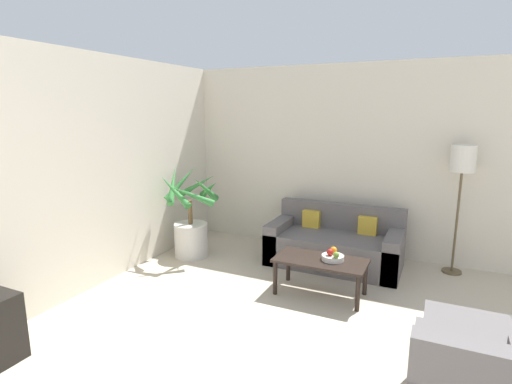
# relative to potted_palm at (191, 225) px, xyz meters

# --- Properties ---
(wall_back) EXTENTS (8.35, 0.06, 2.70)m
(wall_back) POSITION_rel_potted_palm_xyz_m (2.92, 1.19, 0.89)
(wall_back) COLOR beige
(wall_back) RESTS_ON ground_plane
(wall_left) EXTENTS (0.06, 7.91, 2.70)m
(wall_left) POSITION_rel_potted_palm_xyz_m (-0.48, -2.00, 0.89)
(wall_left) COLOR beige
(wall_left) RESTS_ON ground_plane
(potted_palm) EXTENTS (0.83, 0.91, 1.30)m
(potted_palm) POSITION_rel_potted_palm_xyz_m (0.00, 0.00, 0.00)
(potted_palm) COLOR beige
(potted_palm) RESTS_ON ground_plane
(sofa_loveseat) EXTENTS (1.73, 0.84, 0.78)m
(sofa_loveseat) POSITION_rel_potted_palm_xyz_m (1.93, 0.56, -0.19)
(sofa_loveseat) COLOR #605B5B
(sofa_loveseat) RESTS_ON ground_plane
(floor_lamp) EXTENTS (0.29, 0.29, 1.64)m
(floor_lamp) POSITION_rel_potted_palm_xyz_m (3.38, 0.93, 0.92)
(floor_lamp) COLOR brown
(floor_lamp) RESTS_ON ground_plane
(coffee_table) EXTENTS (1.01, 0.51, 0.42)m
(coffee_table) POSITION_rel_potted_palm_xyz_m (2.01, -0.41, -0.10)
(coffee_table) COLOR black
(coffee_table) RESTS_ON ground_plane
(fruit_bowl) EXTENTS (0.25, 0.25, 0.06)m
(fruit_bowl) POSITION_rel_potted_palm_xyz_m (2.14, -0.37, -0.02)
(fruit_bowl) COLOR beige
(fruit_bowl) RESTS_ON coffee_table
(apple_red) EXTENTS (0.07, 0.07, 0.07)m
(apple_red) POSITION_rel_potted_palm_xyz_m (2.11, -0.39, 0.05)
(apple_red) COLOR red
(apple_red) RESTS_ON fruit_bowl
(apple_green) EXTENTS (0.07, 0.07, 0.07)m
(apple_green) POSITION_rel_potted_palm_xyz_m (2.19, -0.44, 0.05)
(apple_green) COLOR olive
(apple_green) RESTS_ON fruit_bowl
(orange_fruit) EXTENTS (0.08, 0.08, 0.08)m
(orange_fruit) POSITION_rel_potted_palm_xyz_m (2.13, -0.31, 0.05)
(orange_fruit) COLOR orange
(orange_fruit) RESTS_ON fruit_bowl
(ottoman) EXTENTS (0.67, 0.56, 0.34)m
(ottoman) POSITION_rel_potted_palm_xyz_m (3.46, -1.06, -0.29)
(ottoman) COLOR #605B5B
(ottoman) RESTS_ON ground_plane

